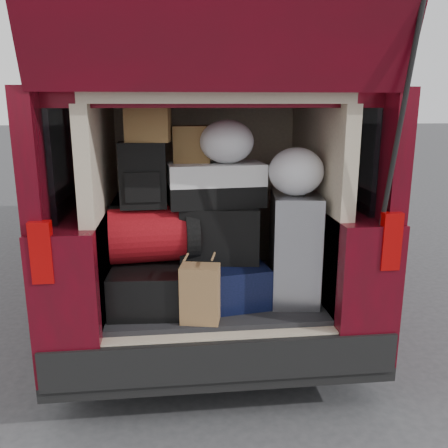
# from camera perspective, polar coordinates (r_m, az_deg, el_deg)

# --- Properties ---
(ground) EXTENTS (80.00, 80.00, 0.00)m
(ground) POSITION_cam_1_polar(r_m,az_deg,el_deg) (3.07, -0.83, -19.39)
(ground) COLOR #343437
(ground) RESTS_ON ground
(minivan) EXTENTS (1.90, 5.35, 2.77)m
(minivan) POSITION_cam_1_polar(r_m,az_deg,el_deg) (4.48, -3.15, 4.05)
(minivan) COLOR black
(minivan) RESTS_ON ground
(load_floor) EXTENTS (1.24, 1.05, 0.55)m
(load_floor) POSITION_cam_1_polar(r_m,az_deg,el_deg) (3.17, -1.33, -12.49)
(load_floor) COLOR black
(load_floor) RESTS_ON ground
(black_hardshell) EXTENTS (0.48, 0.64, 0.24)m
(black_hardshell) POSITION_cam_1_polar(r_m,az_deg,el_deg) (2.87, -8.56, -6.90)
(black_hardshell) COLOR black
(black_hardshell) RESTS_ON load_floor
(navy_hardshell) EXTENTS (0.53, 0.61, 0.24)m
(navy_hardshell) POSITION_cam_1_polar(r_m,az_deg,el_deg) (2.90, -0.20, -6.59)
(navy_hardshell) COLOR black
(navy_hardshell) RESTS_ON load_floor
(silver_roller) EXTENTS (0.33, 0.47, 0.65)m
(silver_roller) POSITION_cam_1_polar(r_m,az_deg,el_deg) (2.86, 8.46, -2.72)
(silver_roller) COLOR white
(silver_roller) RESTS_ON load_floor
(kraft_bag) EXTENTS (0.23, 0.17, 0.32)m
(kraft_bag) POSITION_cam_1_polar(r_m,az_deg,el_deg) (2.57, -2.89, -8.40)
(kraft_bag) COLOR #9E6E47
(kraft_bag) RESTS_ON load_floor
(red_duffel) EXTENTS (0.54, 0.38, 0.33)m
(red_duffel) POSITION_cam_1_polar(r_m,az_deg,el_deg) (2.81, -8.47, -1.16)
(red_duffel) COLOR #A00E18
(red_duffel) RESTS_ON black_hardshell
(black_soft_case) EXTENTS (0.49, 0.33, 0.33)m
(black_soft_case) POSITION_cam_1_polar(r_m,az_deg,el_deg) (2.82, -0.46, -1.10)
(black_soft_case) COLOR black
(black_soft_case) RESTS_ON navy_hardshell
(backpack) EXTENTS (0.26, 0.16, 0.37)m
(backpack) POSITION_cam_1_polar(r_m,az_deg,el_deg) (2.72, -9.75, 5.81)
(backpack) COLOR black
(backpack) RESTS_ON red_duffel
(twotone_duffel) EXTENTS (0.58, 0.33, 0.25)m
(twotone_duffel) POSITION_cam_1_polar(r_m,az_deg,el_deg) (2.79, -1.01, 4.81)
(twotone_duffel) COLOR silver
(twotone_duffel) RESTS_ON black_soft_case
(grocery_sack_lower) EXTENTS (0.26, 0.22, 0.22)m
(grocery_sack_lower) POSITION_cam_1_polar(r_m,az_deg,el_deg) (2.72, -9.10, 12.05)
(grocery_sack_lower) COLOR brown
(grocery_sack_lower) RESTS_ON backpack
(grocery_sack_upper) EXTENTS (0.22, 0.18, 0.21)m
(grocery_sack_upper) POSITION_cam_1_polar(r_m,az_deg,el_deg) (2.83, -3.97, 9.58)
(grocery_sack_upper) COLOR brown
(grocery_sack_upper) RESTS_ON twotone_duffel
(plastic_bag_center) EXTENTS (0.35, 0.33, 0.25)m
(plastic_bag_center) POSITION_cam_1_polar(r_m,az_deg,el_deg) (2.74, 0.35, 9.87)
(plastic_bag_center) COLOR silver
(plastic_bag_center) RESTS_ON twotone_duffel
(plastic_bag_right) EXTENTS (0.32, 0.30, 0.27)m
(plastic_bag_right) POSITION_cam_1_polar(r_m,az_deg,el_deg) (2.70, 8.68, 6.25)
(plastic_bag_right) COLOR silver
(plastic_bag_right) RESTS_ON silver_roller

